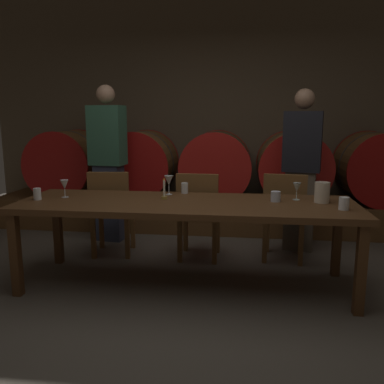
# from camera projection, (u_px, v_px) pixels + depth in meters

# --- Properties ---
(ground_plane) EXTENTS (8.15, 8.15, 0.00)m
(ground_plane) POSITION_uv_depth(u_px,v_px,m) (194.00, 304.00, 3.07)
(ground_plane) COLOR #4C443A
(back_wall) EXTENTS (6.27, 0.24, 2.99)m
(back_wall) POSITION_uv_depth(u_px,v_px,m) (218.00, 110.00, 5.51)
(back_wall) COLOR brown
(back_wall) RESTS_ON ground
(barrel_shelf) EXTENTS (5.64, 0.90, 0.38)m
(barrel_shelf) POSITION_uv_depth(u_px,v_px,m) (215.00, 212.00, 5.21)
(barrel_shelf) COLOR brown
(barrel_shelf) RESTS_ON ground
(wine_barrel_far_left) EXTENTS (0.86, 0.83, 0.86)m
(wine_barrel_far_left) POSITION_uv_depth(u_px,v_px,m) (68.00, 163.00, 5.33)
(wine_barrel_far_left) COLOR brown
(wine_barrel_far_left) RESTS_ON barrel_shelf
(wine_barrel_left) EXTENTS (0.86, 0.83, 0.86)m
(wine_barrel_left) POSITION_uv_depth(u_px,v_px,m) (141.00, 164.00, 5.21)
(wine_barrel_left) COLOR brown
(wine_barrel_left) RESTS_ON barrel_shelf
(wine_barrel_center) EXTENTS (0.86, 0.83, 0.86)m
(wine_barrel_center) POSITION_uv_depth(u_px,v_px,m) (217.00, 165.00, 5.09)
(wine_barrel_center) COLOR brown
(wine_barrel_center) RESTS_ON barrel_shelf
(wine_barrel_right) EXTENTS (0.86, 0.83, 0.86)m
(wine_barrel_right) POSITION_uv_depth(u_px,v_px,m) (292.00, 166.00, 4.98)
(wine_barrel_right) COLOR brown
(wine_barrel_right) RESTS_ON barrel_shelf
(wine_barrel_far_right) EXTENTS (0.86, 0.83, 0.86)m
(wine_barrel_far_right) POSITION_uv_depth(u_px,v_px,m) (375.00, 168.00, 4.86)
(wine_barrel_far_right) COLOR brown
(wine_barrel_far_right) RESTS_ON barrel_shelf
(dining_table) EXTENTS (2.77, 0.86, 0.72)m
(dining_table) POSITION_uv_depth(u_px,v_px,m) (186.00, 209.00, 3.31)
(dining_table) COLOR #4C2D16
(dining_table) RESTS_ON ground
(chair_left) EXTENTS (0.44, 0.44, 0.88)m
(chair_left) POSITION_uv_depth(u_px,v_px,m) (111.00, 209.00, 4.07)
(chair_left) COLOR brown
(chair_left) RESTS_ON ground
(chair_center) EXTENTS (0.41, 0.41, 0.88)m
(chair_center) POSITION_uv_depth(u_px,v_px,m) (199.00, 212.00, 3.94)
(chair_center) COLOR brown
(chair_center) RESTS_ON ground
(chair_right) EXTENTS (0.45, 0.45, 0.88)m
(chair_right) POSITION_uv_depth(u_px,v_px,m) (284.00, 213.00, 3.91)
(chair_right) COLOR brown
(chair_right) RESTS_ON ground
(guest_left) EXTENTS (0.41, 0.28, 1.75)m
(guest_left) POSITION_uv_depth(u_px,v_px,m) (108.00, 162.00, 4.54)
(guest_left) COLOR #33384C
(guest_left) RESTS_ON ground
(guest_right) EXTENTS (0.42, 0.32, 1.69)m
(guest_right) POSITION_uv_depth(u_px,v_px,m) (301.00, 169.00, 4.21)
(guest_right) COLOR brown
(guest_right) RESTS_ON ground
(candle_center) EXTENTS (0.05, 0.05, 0.19)m
(candle_center) POSITION_uv_depth(u_px,v_px,m) (164.00, 193.00, 3.40)
(candle_center) COLOR olive
(candle_center) RESTS_ON dining_table
(pitcher) EXTENTS (0.12, 0.12, 0.17)m
(pitcher) POSITION_uv_depth(u_px,v_px,m) (322.00, 192.00, 3.26)
(pitcher) COLOR beige
(pitcher) RESTS_ON dining_table
(wine_glass_left) EXTENTS (0.07, 0.07, 0.15)m
(wine_glass_left) POSITION_uv_depth(u_px,v_px,m) (64.00, 185.00, 3.47)
(wine_glass_left) COLOR white
(wine_glass_left) RESTS_ON dining_table
(wine_glass_center) EXTENTS (0.08, 0.08, 0.17)m
(wine_glass_center) POSITION_uv_depth(u_px,v_px,m) (169.00, 181.00, 3.59)
(wine_glass_center) COLOR white
(wine_glass_center) RESTS_ON dining_table
(wine_glass_right) EXTENTS (0.07, 0.07, 0.15)m
(wine_glass_right) POSITION_uv_depth(u_px,v_px,m) (297.00, 188.00, 3.36)
(wine_glass_right) COLOR silver
(wine_glass_right) RESTS_ON dining_table
(cup_far_left) EXTENTS (0.06, 0.06, 0.10)m
(cup_far_left) POSITION_uv_depth(u_px,v_px,m) (37.00, 194.00, 3.38)
(cup_far_left) COLOR white
(cup_far_left) RESTS_ON dining_table
(cup_center_left) EXTENTS (0.06, 0.06, 0.10)m
(cup_center_left) POSITION_uv_depth(u_px,v_px,m) (185.00, 188.00, 3.66)
(cup_center_left) COLOR white
(cup_center_left) RESTS_ON dining_table
(cup_center_right) EXTENTS (0.08, 0.08, 0.08)m
(cup_center_right) POSITION_uv_depth(u_px,v_px,m) (276.00, 196.00, 3.31)
(cup_center_right) COLOR silver
(cup_center_right) RESTS_ON dining_table
(cup_far_right) EXTENTS (0.08, 0.08, 0.10)m
(cup_far_right) POSITION_uv_depth(u_px,v_px,m) (344.00, 203.00, 3.01)
(cup_far_right) COLOR white
(cup_far_right) RESTS_ON dining_table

